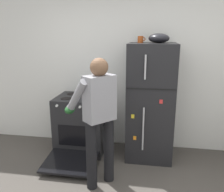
{
  "coord_description": "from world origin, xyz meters",
  "views": [
    {
      "loc": [
        0.53,
        -1.91,
        1.86
      ],
      "look_at": [
        -0.01,
        1.32,
        1.0
      ],
      "focal_mm": 38.17,
      "sensor_mm": 36.0,
      "label": 1
    }
  ],
  "objects_px": {
    "refrigerator": "(150,102)",
    "person_cook": "(98,112)",
    "coffee_mug": "(141,39)",
    "stove_range": "(81,124)",
    "mixing_bowl": "(159,38)",
    "red_pot": "(89,93)"
  },
  "relations": [
    {
      "from": "refrigerator",
      "to": "mixing_bowl",
      "type": "bearing_deg",
      "value": 0.22
    },
    {
      "from": "coffee_mug",
      "to": "red_pot",
      "type": "bearing_deg",
      "value": -172.4
    },
    {
      "from": "coffee_mug",
      "to": "mixing_bowl",
      "type": "height_order",
      "value": "mixing_bowl"
    },
    {
      "from": "mixing_bowl",
      "to": "refrigerator",
      "type": "bearing_deg",
      "value": -179.78
    },
    {
      "from": "stove_range",
      "to": "mixing_bowl",
      "type": "relative_size",
      "value": 4.15
    },
    {
      "from": "stove_range",
      "to": "person_cook",
      "type": "height_order",
      "value": "person_cook"
    },
    {
      "from": "coffee_mug",
      "to": "stove_range",
      "type": "bearing_deg",
      "value": -175.74
    },
    {
      "from": "refrigerator",
      "to": "coffee_mug",
      "type": "xyz_separation_m",
      "value": [
        -0.18,
        0.05,
        0.91
      ]
    },
    {
      "from": "stove_range",
      "to": "refrigerator",
      "type": "bearing_deg",
      "value": 0.92
    },
    {
      "from": "refrigerator",
      "to": "mixing_bowl",
      "type": "distance_m",
      "value": 0.93
    },
    {
      "from": "red_pot",
      "to": "mixing_bowl",
      "type": "xyz_separation_m",
      "value": [
        1.01,
        0.05,
        0.82
      ]
    },
    {
      "from": "stove_range",
      "to": "person_cook",
      "type": "bearing_deg",
      "value": -60.13
    },
    {
      "from": "coffee_mug",
      "to": "person_cook",
      "type": "bearing_deg",
      "value": -116.01
    },
    {
      "from": "refrigerator",
      "to": "stove_range",
      "type": "height_order",
      "value": "refrigerator"
    },
    {
      "from": "refrigerator",
      "to": "mixing_bowl",
      "type": "height_order",
      "value": "mixing_bowl"
    },
    {
      "from": "red_pot",
      "to": "coffee_mug",
      "type": "bearing_deg",
      "value": 7.6
    },
    {
      "from": "red_pot",
      "to": "refrigerator",
      "type": "bearing_deg",
      "value": 3.07
    },
    {
      "from": "refrigerator",
      "to": "person_cook",
      "type": "height_order",
      "value": "refrigerator"
    },
    {
      "from": "coffee_mug",
      "to": "mixing_bowl",
      "type": "bearing_deg",
      "value": -10.99
    },
    {
      "from": "person_cook",
      "to": "stove_range",
      "type": "bearing_deg",
      "value": 119.87
    },
    {
      "from": "red_pot",
      "to": "person_cook",
      "type": "bearing_deg",
      "value": -68.4
    },
    {
      "from": "refrigerator",
      "to": "red_pot",
      "type": "bearing_deg",
      "value": -176.93
    }
  ]
}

